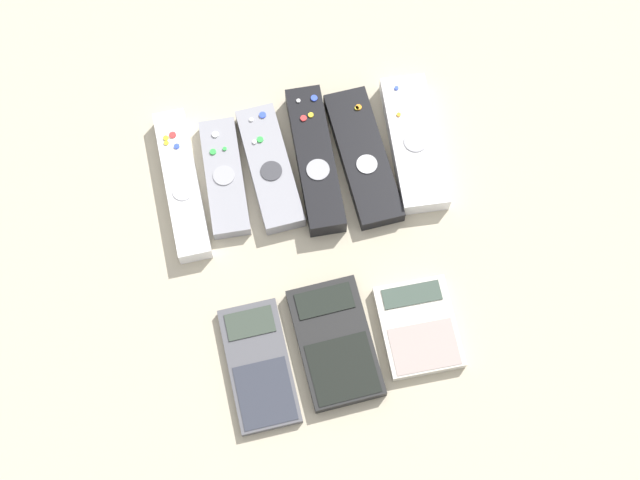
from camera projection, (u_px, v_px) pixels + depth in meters
name	position (u px, v px, depth m)	size (l,w,h in m)	color
ground_plane	(324.00, 263.00, 1.09)	(3.00, 3.00, 0.00)	#B2A88E
remote_0	(182.00, 184.00, 1.11)	(0.04, 0.20, 0.03)	white
remote_1	(224.00, 177.00, 1.12)	(0.05, 0.16, 0.02)	gray
remote_2	(270.00, 168.00, 1.12)	(0.06, 0.17, 0.02)	gray
remote_3	(315.00, 159.00, 1.12)	(0.05, 0.20, 0.03)	black
remote_4	(363.00, 157.00, 1.13)	(0.06, 0.19, 0.02)	black
remote_5	(414.00, 143.00, 1.13)	(0.07, 0.19, 0.03)	white
calculator_0	(259.00, 365.00, 1.03)	(0.07, 0.15, 0.01)	#4C4C51
calculator_1	(335.00, 343.00, 1.04)	(0.09, 0.15, 0.02)	black
calculator_2	(419.00, 327.00, 1.05)	(0.09, 0.11, 0.02)	beige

